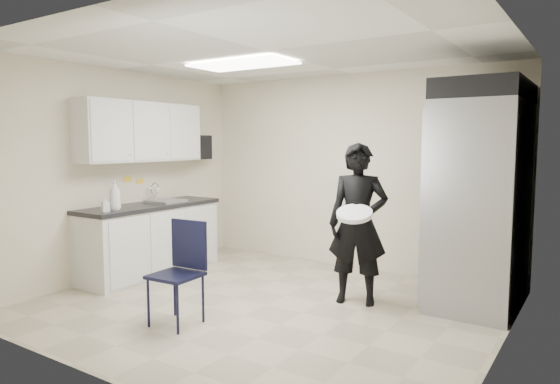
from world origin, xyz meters
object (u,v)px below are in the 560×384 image
Objects in this scene: commercial_fridge at (481,205)px; folding_chair at (176,275)px; lower_counter at (151,241)px; man_tuxedo at (358,224)px.

commercial_fridge is 2.25× the size of folding_chair.
lower_counter is 3.98m from commercial_fridge.
man_tuxedo reaches higher than folding_chair.
man_tuxedo reaches higher than lower_counter.
man_tuxedo is at bearing -147.69° from commercial_fridge.
lower_counter is 2.77m from man_tuxedo.
lower_counter is 2.03× the size of folding_chair.
commercial_fridge reaches higher than folding_chair.
commercial_fridge reaches higher than man_tuxedo.
commercial_fridge is at bearing 16.10° from man_tuxedo.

